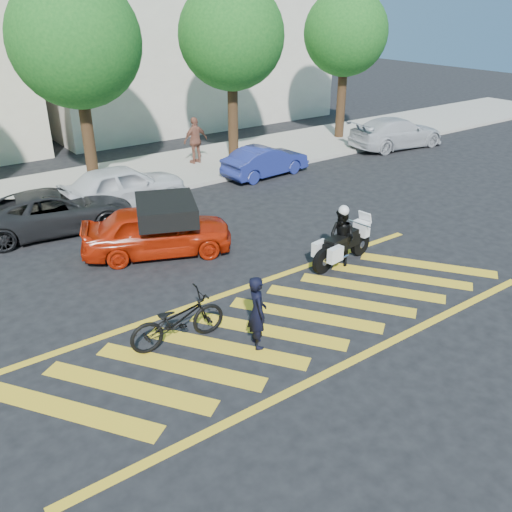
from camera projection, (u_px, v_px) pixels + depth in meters
ground at (289, 322)px, 12.30m from camera, size 90.00×90.00×0.00m
sidewalk at (95, 184)px, 21.03m from camera, size 60.00×5.00×0.15m
crosswalk at (287, 322)px, 12.28m from camera, size 12.33×4.00×0.01m
building_right at (180, 19)px, 30.00m from camera, size 16.00×8.00×11.00m
tree_center at (79, 46)px, 18.97m from camera, size 4.60×4.60×7.56m
tree_right at (233, 40)px, 22.42m from camera, size 4.40×4.40×7.41m
tree_far_right at (346, 36)px, 25.89m from camera, size 4.00×4.00×7.10m
officer_bike at (257, 312)px, 11.13m from camera, size 0.57×0.69×1.63m
bicycle at (177, 320)px, 11.34m from camera, size 2.17×0.89×1.11m
police_motorcycle at (342, 245)px, 14.72m from camera, size 2.31×0.82×1.02m
officer_moto at (342, 238)px, 14.62m from camera, size 0.70×0.84×1.58m
red_convertible at (157, 230)px, 15.27m from camera, size 4.50×3.15×1.42m
parked_mid_left at (55, 211)px, 16.83m from camera, size 4.95×2.76×1.31m
parked_mid_right at (123, 186)px, 18.72m from camera, size 4.39×1.82×1.49m
parked_right at (265, 161)px, 22.02m from camera, size 3.82×1.58×1.23m
parked_far_right at (396, 133)px, 26.14m from camera, size 5.13×2.57×1.43m
pedestrian_right at (196, 140)px, 23.05m from camera, size 1.18×0.56×1.96m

